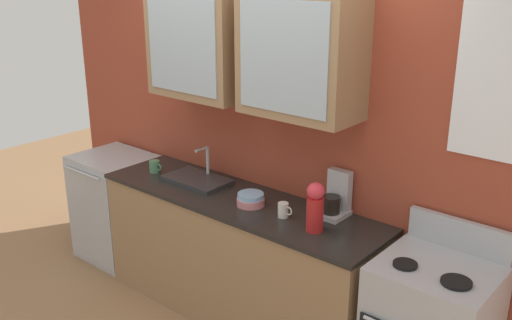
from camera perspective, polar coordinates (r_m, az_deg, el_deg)
ground_plane at (r=4.38m, az=-1.72°, el=-14.76°), size 10.00×10.00×0.00m
back_wall_unit at (r=3.96m, az=0.89°, el=5.32°), size 4.22×0.47×2.69m
counter at (r=4.15m, az=-1.79°, el=-9.56°), size 2.16×0.60×0.90m
sink_faucet at (r=4.25m, az=-5.76°, el=-1.86°), size 0.49×0.29×0.24m
bowl_stack at (r=3.83m, az=-0.53°, el=-3.87°), size 0.18×0.18×0.08m
vase at (r=3.45m, az=5.82°, el=-4.56°), size 0.11×0.11×0.31m
cup_near_sink at (r=4.47m, az=-9.89°, el=-0.63°), size 0.11×0.08×0.09m
cup_near_bowls at (r=3.66m, az=2.71°, el=-4.92°), size 0.10×0.07×0.09m
dishwasher at (r=5.08m, az=-13.52°, el=-4.49°), size 0.62×0.59×0.90m
coffee_maker at (r=3.70m, az=7.82°, el=-3.79°), size 0.17×0.20×0.29m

